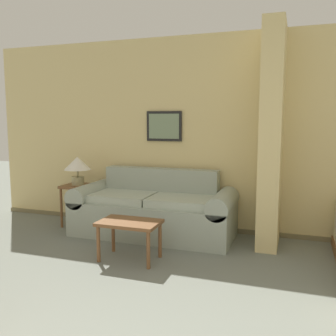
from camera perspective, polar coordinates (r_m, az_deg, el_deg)
wall_back at (r=4.98m, az=11.14°, el=4.90°), size 7.47×0.16×2.60m
wall_partition_pillar at (r=4.54m, az=15.50°, el=4.61°), size 0.24×0.68×2.60m
couch at (r=4.91m, az=-2.19°, el=-6.49°), size 2.10×0.84×0.84m
coffee_table at (r=4.06m, az=-5.89°, el=-8.89°), size 0.65×0.42×0.43m
side_table at (r=5.45m, az=-13.50°, el=-3.68°), size 0.40×0.40×0.59m
table_lamp at (r=5.39m, az=-13.62°, el=0.40°), size 0.38×0.38×0.40m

